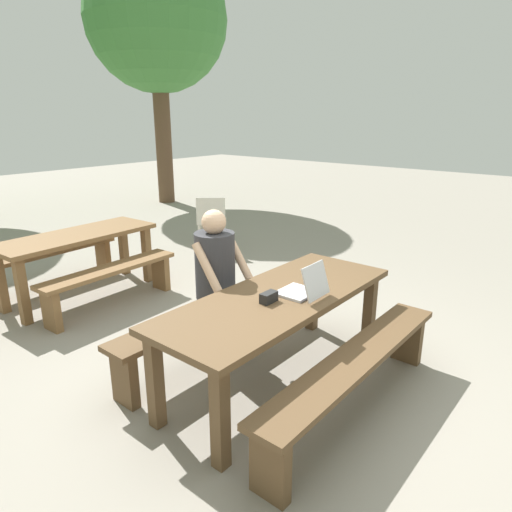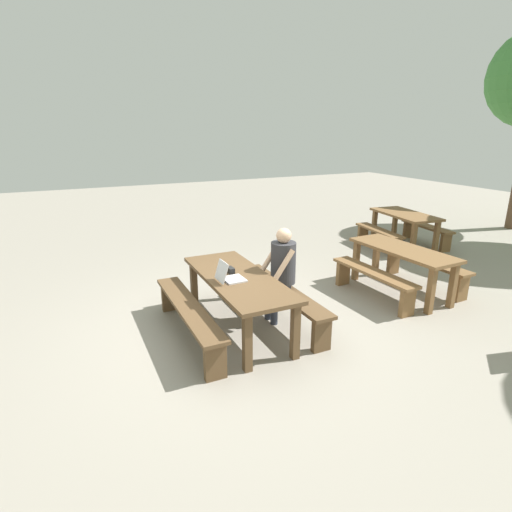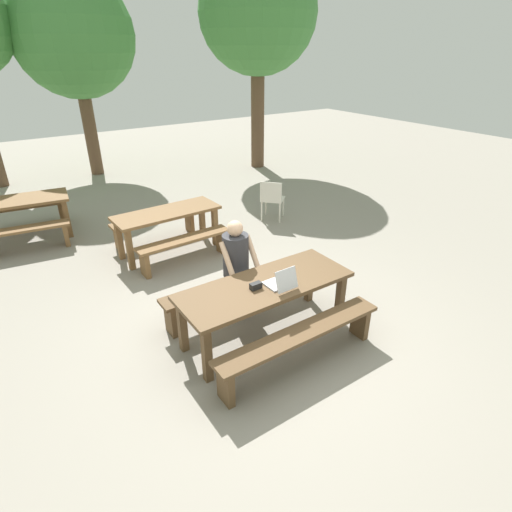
% 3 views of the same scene
% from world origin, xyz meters
% --- Properties ---
extents(ground_plane, '(30.00, 30.00, 0.00)m').
position_xyz_m(ground_plane, '(0.00, 0.00, 0.00)').
color(ground_plane, gray).
extents(picnic_table_front, '(2.14, 0.81, 0.75)m').
position_xyz_m(picnic_table_front, '(0.00, 0.00, 0.64)').
color(picnic_table_front, brown).
rests_on(picnic_table_front, ground).
extents(bench_near, '(2.12, 0.30, 0.47)m').
position_xyz_m(bench_near, '(0.00, -0.67, 0.36)').
color(bench_near, brown).
rests_on(bench_near, ground).
extents(bench_far, '(2.12, 0.30, 0.47)m').
position_xyz_m(bench_far, '(0.00, 0.67, 0.36)').
color(bench_far, brown).
rests_on(bench_far, ground).
extents(laptop, '(0.29, 0.34, 0.26)m').
position_xyz_m(laptop, '(0.11, -0.16, 0.81)').
color(laptop, silver).
rests_on(laptop, picnic_table_front).
extents(small_pouch, '(0.14, 0.07, 0.08)m').
position_xyz_m(small_pouch, '(-0.16, -0.03, 0.78)').
color(small_pouch, black).
rests_on(small_pouch, picnic_table_front).
extents(person_seated, '(0.45, 0.43, 1.31)m').
position_xyz_m(person_seated, '(0.00, 0.64, 0.78)').
color(person_seated, '#333847').
rests_on(person_seated, ground).
extents(plastic_chair, '(0.62, 0.62, 0.85)m').
position_xyz_m(plastic_chair, '(2.32, 3.05, 0.46)').
color(plastic_chair, silver).
rests_on(plastic_chair, ground).
extents(picnic_table_mid, '(1.81, 0.74, 0.75)m').
position_xyz_m(picnic_table_mid, '(-0.03, 2.87, 0.62)').
color(picnic_table_mid, brown).
rests_on(picnic_table_mid, ground).
extents(bench_mid_south, '(1.62, 0.36, 0.47)m').
position_xyz_m(bench_mid_south, '(-0.01, 2.28, 0.34)').
color(bench_mid_south, brown).
rests_on(bench_mid_south, ground).
extents(bench_mid_north, '(1.62, 0.36, 0.47)m').
position_xyz_m(bench_mid_north, '(-0.05, 3.45, 0.34)').
color(bench_mid_north, brown).
rests_on(bench_mid_north, ground).
extents(picnic_table_rear, '(1.69, 0.97, 0.77)m').
position_xyz_m(picnic_table_rear, '(-2.01, 4.88, 0.64)').
color(picnic_table_rear, brown).
rests_on(picnic_table_rear, ground).
extents(bench_rear_south, '(1.47, 0.48, 0.45)m').
position_xyz_m(bench_rear_south, '(-2.09, 4.26, 0.33)').
color(bench_rear_south, brown).
rests_on(bench_rear_south, ground).
extents(bench_rear_north, '(1.47, 0.48, 0.45)m').
position_xyz_m(bench_rear_north, '(-1.93, 5.51, 0.33)').
color(bench_rear_north, brown).
rests_on(bench_rear_north, ground).
extents(tree_right, '(3.10, 3.10, 5.57)m').
position_xyz_m(tree_right, '(4.50, 6.78, 3.99)').
color(tree_right, brown).
rests_on(tree_right, ground).
extents(tree_rear, '(2.98, 2.98, 4.97)m').
position_xyz_m(tree_rear, '(0.27, 8.66, 3.45)').
color(tree_rear, brown).
rests_on(tree_rear, ground).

